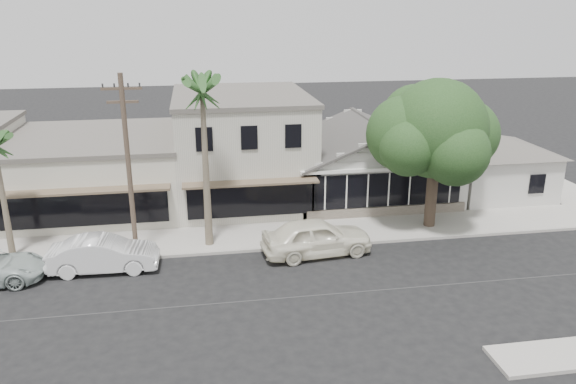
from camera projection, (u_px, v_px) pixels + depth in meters
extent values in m
plane|color=black|center=(340.00, 293.00, 24.23)|extent=(140.00, 140.00, 0.00)
cube|color=#9E9991|center=(159.00, 243.00, 29.28)|extent=(90.00, 3.50, 0.15)
cube|color=beige|center=(367.00, 174.00, 36.25)|extent=(10.00, 8.00, 3.00)
cube|color=black|center=(389.00, 190.00, 32.37)|extent=(8.80, 0.10, 2.00)
cube|color=#60564C|center=(387.00, 212.00, 32.82)|extent=(9.60, 0.18, 0.70)
cube|color=beige|center=(493.00, 172.00, 36.60)|extent=(6.00, 6.00, 3.00)
cube|color=beige|center=(242.00, 149.00, 35.38)|extent=(8.00, 10.00, 6.50)
cube|color=beige|center=(96.00, 173.00, 34.34)|extent=(10.00, 10.00, 4.20)
cylinder|color=brown|center=(129.00, 170.00, 26.28)|extent=(0.24, 0.24, 9.00)
cube|color=brown|center=(121.00, 89.00, 25.09)|extent=(1.80, 0.12, 0.12)
cube|color=brown|center=(123.00, 102.00, 25.27)|extent=(1.40, 0.12, 0.12)
imported|color=white|center=(317.00, 237.00, 27.79)|extent=(5.67, 2.80, 1.86)
imported|color=white|center=(104.00, 254.00, 26.11)|extent=(5.03, 1.86, 1.64)
cylinder|color=#4E3E2F|center=(431.00, 200.00, 30.96)|extent=(0.61, 0.61, 3.28)
sphere|color=#1C3A18|center=(437.00, 129.00, 29.70)|extent=(5.33, 5.33, 5.33)
sphere|color=#1C3A18|center=(463.00, 135.00, 30.73)|extent=(3.89, 3.89, 3.89)
sphere|color=#1C3A18|center=(404.00, 134.00, 29.93)|extent=(4.10, 4.10, 4.10)
sphere|color=#1C3A18|center=(456.00, 152.00, 28.62)|extent=(3.48, 3.48, 3.48)
sphere|color=#1C3A18|center=(415.00, 118.00, 31.04)|extent=(3.69, 3.69, 3.69)
sphere|color=#1C3A18|center=(448.00, 110.00, 31.01)|extent=(3.28, 3.28, 3.28)
sphere|color=#1C3A18|center=(409.00, 147.00, 28.87)|extent=(3.07, 3.07, 3.07)
cone|color=#726651|center=(206.00, 174.00, 27.75)|extent=(0.41, 0.41, 7.82)
cone|color=#726651|center=(4.00, 205.00, 26.72)|extent=(0.34, 0.34, 5.55)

